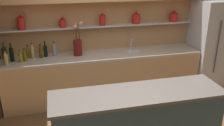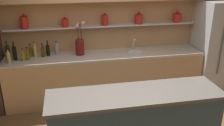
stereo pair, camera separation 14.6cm
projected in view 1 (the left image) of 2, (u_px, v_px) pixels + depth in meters
name	position (u px, v px, depth m)	size (l,w,h in m)	color
back_wall_unit	(104.00, 18.00, 4.72)	(5.20, 0.44, 2.60)	tan
back_counter_unit	(104.00, 76.00, 4.84)	(3.69, 0.62, 0.92)	tan
refrigerator	(212.00, 46.00, 5.13)	(0.80, 0.73, 1.86)	#B7B7BC
flower_vase	(78.00, 45.00, 4.56)	(0.19, 0.18, 0.63)	maroon
sink_fixture	(132.00, 50.00, 4.80)	(0.29, 0.29, 0.25)	#B7B7BC
bottle_spirit_0	(54.00, 50.00, 4.57)	(0.07, 0.07, 0.26)	gray
bottle_spirit_1	(6.00, 59.00, 4.15)	(0.07, 0.07, 0.25)	tan
bottle_oil_2	(25.00, 56.00, 4.31)	(0.06, 0.06, 0.23)	brown
bottle_oil_3	(28.00, 52.00, 4.48)	(0.06, 0.06, 0.23)	olive
bottle_spirit_4	(32.00, 52.00, 4.43)	(0.07, 0.07, 0.28)	tan
bottle_oil_5	(41.00, 52.00, 4.45)	(0.06, 0.06, 0.25)	#47380A
bottle_wine_6	(4.00, 53.00, 4.41)	(0.08, 0.08, 0.30)	#193814
bottle_spirit_7	(11.00, 54.00, 4.38)	(0.06, 0.06, 0.24)	tan
bottle_sauce_8	(33.00, 52.00, 4.51)	(0.05, 0.05, 0.20)	maroon
bottle_oil_9	(21.00, 57.00, 4.26)	(0.06, 0.06, 0.22)	olive
bottle_wine_10	(46.00, 51.00, 4.52)	(0.07, 0.07, 0.29)	black
bottle_wine_11	(12.00, 54.00, 4.28)	(0.07, 0.07, 0.33)	black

